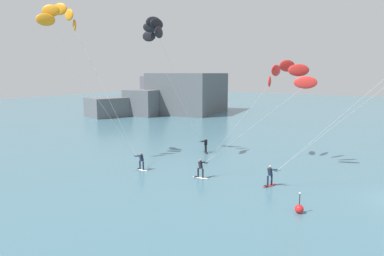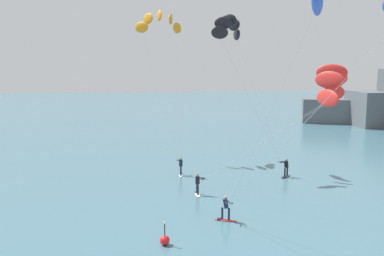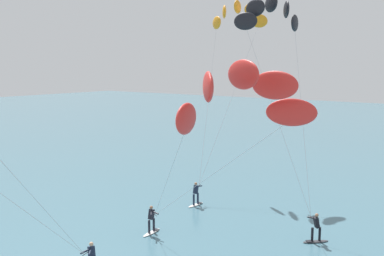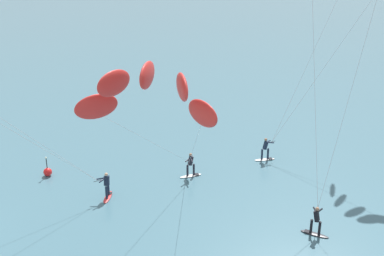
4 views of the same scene
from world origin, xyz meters
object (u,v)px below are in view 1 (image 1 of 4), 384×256
at_px(kitesurfer_nearshore, 156,35).
at_px(kitesurfer_far_out, 64,22).
at_px(kitesurfer_downwind, 284,77).
at_px(marker_buoy, 299,209).

bearing_deg(kitesurfer_nearshore, kitesurfer_far_out, 136.27).
distance_m(kitesurfer_far_out, kitesurfer_downwind, 21.30).
relative_size(kitesurfer_nearshore, kitesurfer_downwind, 1.34).
relative_size(kitesurfer_nearshore, marker_buoy, 10.38).
relative_size(kitesurfer_far_out, marker_buoy, 11.07).
xyz_separation_m(kitesurfer_nearshore, kitesurfer_downwind, (4.33, -11.75, -4.19)).
height_order(kitesurfer_far_out, marker_buoy, kitesurfer_far_out).
bearing_deg(kitesurfer_far_out, kitesurfer_nearshore, -43.73).
relative_size(kitesurfer_far_out, kitesurfer_downwind, 1.43).
relative_size(kitesurfer_downwind, marker_buoy, 7.76).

